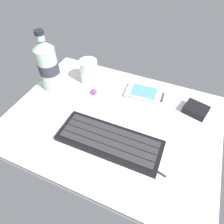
% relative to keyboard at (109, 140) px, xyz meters
% --- Properties ---
extents(ground_plane, '(0.64, 0.48, 0.03)m').
position_rel_keyboard_xyz_m(ground_plane, '(-0.03, 0.08, -0.02)').
color(ground_plane, silver).
extents(keyboard, '(0.29, 0.11, 0.02)m').
position_rel_keyboard_xyz_m(keyboard, '(0.00, 0.00, 0.00)').
color(keyboard, black).
rests_on(keyboard, ground_plane).
extents(handheld_device, '(0.13, 0.08, 0.02)m').
position_rel_keyboard_xyz_m(handheld_device, '(0.03, 0.23, -0.00)').
color(handheld_device, '#B7BABF').
rests_on(handheld_device, ground_plane).
extents(juice_cup, '(0.06, 0.06, 0.09)m').
position_rel_keyboard_xyz_m(juice_cup, '(-0.18, 0.22, 0.03)').
color(juice_cup, silver).
rests_on(juice_cup, ground_plane).
extents(water_bottle, '(0.07, 0.07, 0.21)m').
position_rel_keyboard_xyz_m(water_bottle, '(-0.28, 0.14, 0.08)').
color(water_bottle, '#9EC1A8').
rests_on(water_bottle, ground_plane).
extents(charger_block, '(0.08, 0.07, 0.02)m').
position_rel_keyboard_xyz_m(charger_block, '(0.20, 0.21, 0.00)').
color(charger_block, black).
rests_on(charger_block, ground_plane).
extents(trackball_mouse, '(0.02, 0.02, 0.02)m').
position_rel_keyboard_xyz_m(trackball_mouse, '(-0.13, 0.16, 0.00)').
color(trackball_mouse, purple).
rests_on(trackball_mouse, ground_plane).
extents(stylus_pen, '(0.09, 0.03, 0.01)m').
position_rel_keyboard_xyz_m(stylus_pen, '(0.12, -0.03, -0.00)').
color(stylus_pen, '#26262B').
rests_on(stylus_pen, ground_plane).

